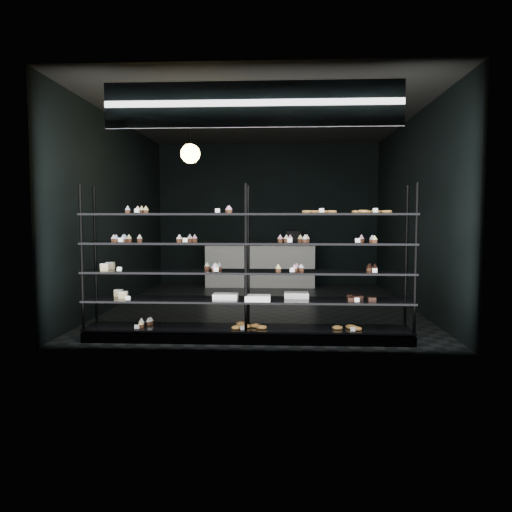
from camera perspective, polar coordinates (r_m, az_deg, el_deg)
name	(u,v)px	position (r m, az deg, el deg)	size (l,w,h in m)	color
room	(263,213)	(8.51, 0.77, 4.97)	(5.01, 6.01, 3.20)	black
display_shelf	(245,290)	(6.13, -1.29, -3.86)	(4.00, 0.50, 1.91)	black
signage	(253,104)	(5.72, -0.39, 16.94)	(3.30, 0.05, 0.50)	#0B113B
pendant_lamp	(190,154)	(7.52, -7.52, 11.53)	(0.28, 0.28, 0.87)	black
service_counter	(261,264)	(11.05, 0.55, -0.88)	(2.47, 0.65, 1.23)	silver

